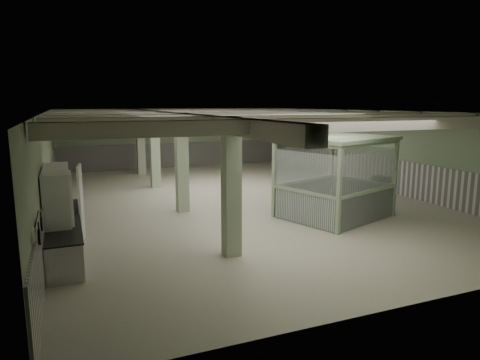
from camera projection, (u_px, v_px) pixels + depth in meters
name	position (u px, v px, depth m)	size (l,w,h in m)	color
floor	(236.00, 200.00, 17.64)	(20.00, 20.00, 0.00)	beige
ceiling	(236.00, 111.00, 17.00)	(14.00, 20.00, 0.02)	beige
wall_back	(176.00, 138.00, 26.43)	(14.00, 0.02, 3.60)	#92A886
wall_front	(427.00, 215.00, 8.21)	(14.00, 0.02, 3.60)	#92A886
wall_left	(47.00, 166.00, 14.71)	(0.02, 20.00, 3.60)	#92A886
wall_right	(375.00, 149.00, 19.92)	(0.02, 20.00, 3.60)	#92A886
wainscot_left	(50.00, 195.00, 14.91)	(0.05, 19.90, 1.50)	silver
wainscot_right	(373.00, 172.00, 20.10)	(0.05, 19.90, 1.50)	silver
wainscot_back	(177.00, 155.00, 26.59)	(13.90, 0.05, 1.50)	silver
girder	(174.00, 118.00, 16.11)	(0.45, 19.90, 0.40)	beige
beam_a	(351.00, 125.00, 10.20)	(13.90, 0.35, 0.32)	beige
beam_b	(299.00, 121.00, 12.48)	(13.90, 0.35, 0.32)	beige
beam_c	(262.00, 118.00, 14.75)	(13.90, 0.35, 0.32)	beige
beam_d	(236.00, 116.00, 17.03)	(13.90, 0.35, 0.32)	beige
beam_e	(215.00, 115.00, 19.31)	(13.90, 0.35, 0.32)	beige
beam_f	(199.00, 113.00, 21.59)	(13.90, 0.35, 0.32)	beige
beam_g	(186.00, 112.00, 23.87)	(13.90, 0.35, 0.32)	beige
column_a	(231.00, 188.00, 10.92)	(0.42, 0.42, 3.60)	#B1C59F
column_b	(182.00, 163.00, 15.48)	(0.42, 0.42, 3.60)	#B1C59F
column_c	(155.00, 149.00, 20.03)	(0.42, 0.42, 3.60)	#B1C59F
column_d	(141.00, 142.00, 23.68)	(0.42, 0.42, 3.60)	#B1C59F
hook_rail	(37.00, 218.00, 7.81)	(0.02, 0.02, 1.20)	black
pendant_front	(313.00, 133.00, 12.73)	(0.44, 0.44, 0.22)	#334131
pendant_mid	(242.00, 125.00, 17.74)	(0.44, 0.44, 0.22)	#334131
pendant_back	(206.00, 120.00, 22.29)	(0.44, 0.44, 0.22)	#334131
prep_counter	(65.00, 235.00, 11.41)	(0.83, 4.76, 0.91)	#B4B4B9
pitcher_near	(69.00, 204.00, 12.38)	(0.18, 0.21, 0.27)	#B4B4B9
pitcher_far	(65.00, 216.00, 11.10)	(0.18, 0.21, 0.27)	#B4B4B9
veg_colander	(60.00, 218.00, 11.03)	(0.47, 0.47, 0.21)	#434348
orange_bowl	(68.00, 204.00, 12.84)	(0.23, 0.23, 0.08)	#B2B2B7
skillet_near	(39.00, 237.00, 7.43)	(0.29, 0.29, 0.04)	black
skillet_far	(42.00, 224.00, 8.22)	(0.27, 0.27, 0.04)	black
walkin_cooler	(59.00, 209.00, 11.33)	(0.86, 2.52, 2.31)	white
guard_booth	(335.00, 164.00, 14.70)	(4.26, 3.92, 2.82)	#9AB28E
filing_cabinet	(380.00, 193.00, 15.75)	(0.42, 0.60, 1.29)	#545849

